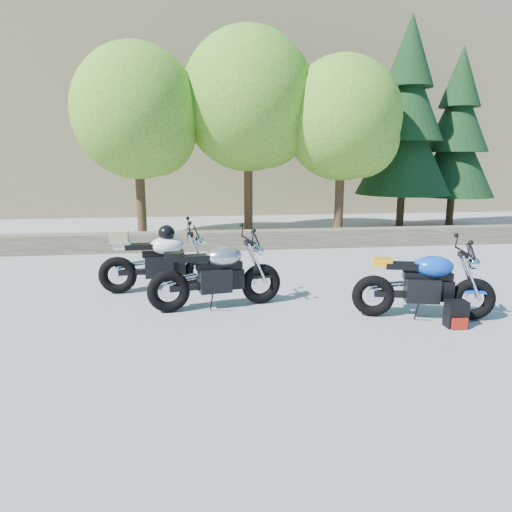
# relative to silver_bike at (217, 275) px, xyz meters

# --- Properties ---
(ground) EXTENTS (90.00, 90.00, 0.00)m
(ground) POSITION_rel_silver_bike_xyz_m (0.52, -0.46, -0.56)
(ground) COLOR gray
(ground) RESTS_ON ground
(stone_wall) EXTENTS (22.00, 0.55, 0.50)m
(stone_wall) POSITION_rel_silver_bike_xyz_m (0.52, 5.04, -0.31)
(stone_wall) COLOR #463F2F
(stone_wall) RESTS_ON ground
(hillside) EXTENTS (80.00, 30.00, 15.00)m
(hillside) POSITION_rel_silver_bike_xyz_m (3.52, 27.54, 6.94)
(hillside) COLOR #766849
(hillside) RESTS_ON ground
(tree_decid_left) EXTENTS (3.67, 3.67, 5.62)m
(tree_decid_left) POSITION_rel_silver_bike_xyz_m (-1.87, 6.68, 3.08)
(tree_decid_left) COLOR #382314
(tree_decid_left) RESTS_ON ground
(tree_decid_mid) EXTENTS (4.08, 4.08, 6.24)m
(tree_decid_mid) POSITION_rel_silver_bike_xyz_m (1.43, 7.08, 3.48)
(tree_decid_mid) COLOR #382314
(tree_decid_mid) RESTS_ON ground
(tree_decid_right) EXTENTS (3.54, 3.54, 5.41)m
(tree_decid_right) POSITION_rel_silver_bike_xyz_m (4.23, 6.48, 2.94)
(tree_decid_right) COLOR #382314
(tree_decid_right) RESTS_ON ground
(conifer_near) EXTENTS (3.17, 3.17, 7.06)m
(conifer_near) POSITION_rel_silver_bike_xyz_m (6.72, 7.74, 3.12)
(conifer_near) COLOR #382314
(conifer_near) RESTS_ON ground
(conifer_far) EXTENTS (2.82, 2.82, 6.27)m
(conifer_far) POSITION_rel_silver_bike_xyz_m (8.92, 8.34, 2.71)
(conifer_far) COLOR #382314
(conifer_far) RESTS_ON ground
(silver_bike) EXTENTS (2.27, 0.75, 1.14)m
(silver_bike) POSITION_rel_silver_bike_xyz_m (0.00, 0.00, 0.00)
(silver_bike) COLOR black
(silver_bike) RESTS_ON ground
(white_bike) EXTENTS (2.27, 0.72, 1.25)m
(white_bike) POSITION_rel_silver_bike_xyz_m (-1.02, 1.11, 0.06)
(white_bike) COLOR black
(white_bike) RESTS_ON ground
(blue_bike) EXTENTS (2.15, 0.81, 1.09)m
(blue_bike) POSITION_rel_silver_bike_xyz_m (3.17, -0.93, -0.02)
(blue_bike) COLOR black
(blue_bike) RESTS_ON ground
(backpack) EXTENTS (0.31, 0.27, 0.40)m
(backpack) POSITION_rel_silver_bike_xyz_m (3.47, -1.37, -0.36)
(backpack) COLOR black
(backpack) RESTS_ON ground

